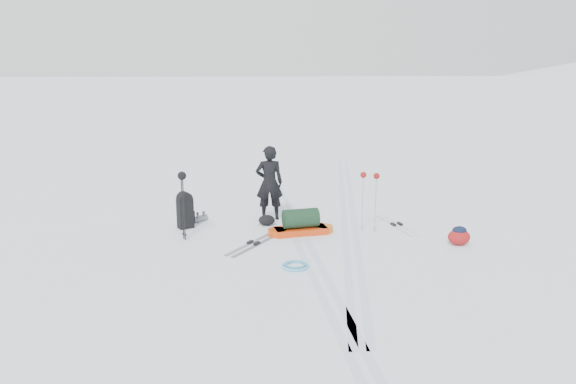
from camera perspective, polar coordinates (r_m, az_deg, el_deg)
The scene contains 13 objects.
ground at distance 12.23m, azimuth 1.19°, elevation -4.58°, with size 200.00×200.00×0.00m, color white.
ski_tracks at distance 13.12m, azimuth 3.54°, elevation -3.31°, with size 3.38×17.97×0.01m.
skier at distance 13.32m, azimuth -1.92°, elevation 0.93°, with size 0.65×0.43×1.79m, color black.
pulk_sled at distance 12.38m, azimuth 1.30°, elevation -3.30°, with size 1.53×0.71×0.57m.
expedition_rucksack at distance 13.01m, azimuth -10.23°, elevation -1.88°, with size 0.68×0.88×0.85m.
ski_poles_black at distance 11.95m, azimuth -10.70°, elevation 0.80°, with size 0.18×0.19×1.49m.
ski_poles_silver at distance 12.42m, azimuth 8.30°, elevation 0.98°, with size 0.40×0.27×1.35m.
touring_skis_grey at distance 11.76m, azimuth -3.53°, elevation -5.28°, with size 1.18×1.57×0.06m.
touring_skis_white at distance 13.25m, azimuth 10.97°, elevation -3.32°, with size 0.65×1.75×0.06m.
rope_coil at distance 10.53m, azimuth 0.75°, elevation -7.46°, with size 0.64×0.64×0.06m.
small_daypack at distance 12.20m, azimuth 16.99°, elevation -4.28°, with size 0.48×0.37×0.40m.
thermos_pair at distance 13.44m, azimuth -8.87°, elevation -2.53°, with size 0.19×0.21×0.25m.
stuff_sack at distance 13.04m, azimuth -2.17°, elevation -2.87°, with size 0.47×0.42×0.24m.
Camera 1 is at (-0.99, -11.58, 3.82)m, focal length 35.00 mm.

